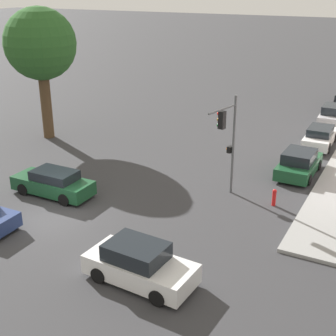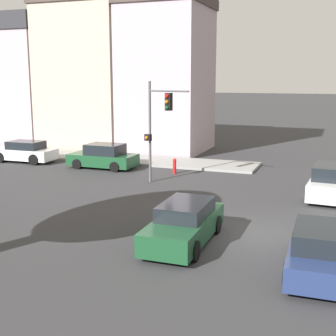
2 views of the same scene
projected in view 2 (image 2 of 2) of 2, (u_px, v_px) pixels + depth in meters
The scene contains 9 objects.
ground_plane at pixel (253, 235), 17.03m from camera, with size 300.00×300.00×0.00m, color #333335.
rowhouse_backdrop at pixel (95, 75), 37.62m from camera, with size 7.14×18.54×12.11m.
traffic_signal at pixel (158, 118), 24.59m from camera, with size 0.61×2.57×5.44m.
crossing_car_0 at pixel (320, 250), 13.64m from camera, with size 4.42×1.89×1.43m.
crossing_car_1 at pixel (184, 224), 16.10m from camera, with size 4.56×1.85×1.42m.
crossing_car_2 at pixel (332, 183), 22.07m from camera, with size 4.41×2.19×1.60m.
parked_car_0 at pixel (103, 157), 29.40m from camera, with size 2.07×4.26×1.53m.
parked_car_1 at pixel (25, 152), 31.51m from camera, with size 1.92×4.35×1.42m.
fire_hydrant at pixel (175, 166), 27.68m from camera, with size 0.22×0.22×0.92m.
Camera 2 is at (-16.30, -2.79, 5.66)m, focal length 50.00 mm.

